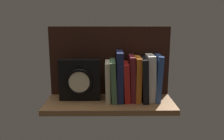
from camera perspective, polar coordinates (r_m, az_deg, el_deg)
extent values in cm
cube|color=brown|center=(116.86, -0.53, -8.01)|extent=(61.33, 24.54, 2.50)
cube|color=black|center=(123.26, -0.56, 2.14)|extent=(61.33, 1.20, 35.23)
cube|color=beige|center=(116.29, -0.96, -2.59)|extent=(2.61, 13.87, 18.89)
cube|color=#476B44|center=(116.24, 0.36, -2.46)|extent=(3.25, 16.64, 19.48)
cube|color=#192147|center=(115.79, 1.87, -1.41)|extent=(3.27, 14.84, 23.80)
cube|color=red|center=(116.64, 3.41, -2.72)|extent=(3.49, 14.56, 18.36)
cube|color=maroon|center=(116.44, 4.79, -1.89)|extent=(3.00, 13.64, 21.78)
cube|color=orange|center=(116.81, 6.14, -2.03)|extent=(2.63, 13.22, 21.10)
cube|color=black|center=(117.23, 7.55, -2.11)|extent=(3.60, 16.52, 20.82)
cube|color=silver|center=(117.59, 9.18, -1.77)|extent=(4.29, 12.16, 22.20)
cube|color=#2D4C8E|center=(118.20, 10.74, -1.79)|extent=(3.43, 13.10, 22.07)
cube|color=black|center=(117.44, -7.61, -2.29)|extent=(19.89, 5.37, 19.89)
torus|color=black|center=(114.58, -7.79, -2.86)|extent=(13.08, 1.61, 13.08)
cylinder|color=beige|center=(114.58, -7.79, -2.86)|extent=(10.56, 0.60, 10.56)
cube|color=black|center=(114.47, -8.04, -3.51)|extent=(1.20, 0.30, 2.52)
cube|color=black|center=(114.65, -8.61, -3.54)|extent=(3.42, 0.30, 2.80)
torus|color=black|center=(113.27, -7.88, 0.88)|extent=(2.44, 0.44, 2.44)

